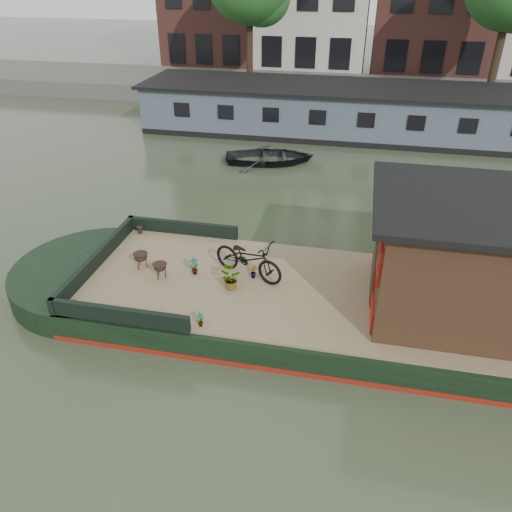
% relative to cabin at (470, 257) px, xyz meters
% --- Properties ---
extents(ground, '(120.00, 120.00, 0.00)m').
position_rel_cabin_xyz_m(ground, '(-2.19, 0.00, -1.88)').
color(ground, '#2A3522').
rests_on(ground, ground).
extents(houseboat_hull, '(14.01, 4.02, 0.60)m').
position_rel_cabin_xyz_m(houseboat_hull, '(-3.52, 0.00, -1.60)').
color(houseboat_hull, black).
rests_on(houseboat_hull, ground).
extents(houseboat_deck, '(11.80, 3.80, 0.05)m').
position_rel_cabin_xyz_m(houseboat_deck, '(-2.19, 0.00, -1.25)').
color(houseboat_deck, '#907F59').
rests_on(houseboat_deck, houseboat_hull).
extents(bow_bulwark, '(3.00, 4.00, 0.35)m').
position_rel_cabin_xyz_m(bow_bulwark, '(-7.25, 0.00, -1.05)').
color(bow_bulwark, black).
rests_on(bow_bulwark, houseboat_deck).
extents(cabin, '(4.00, 3.50, 2.42)m').
position_rel_cabin_xyz_m(cabin, '(0.00, 0.00, 0.00)').
color(cabin, '#301B13').
rests_on(cabin, houseboat_deck).
extents(bicycle, '(1.88, 1.25, 0.93)m').
position_rel_cabin_xyz_m(bicycle, '(-4.52, 0.28, -0.76)').
color(bicycle, black).
rests_on(bicycle, houseboat_deck).
extents(potted_plant_a, '(0.27, 0.25, 0.43)m').
position_rel_cabin_xyz_m(potted_plant_a, '(-5.76, 0.09, -1.01)').
color(potted_plant_a, '#9E322D').
rests_on(potted_plant_a, houseboat_deck).
extents(potted_plant_b, '(0.17, 0.19, 0.28)m').
position_rel_cabin_xyz_m(potted_plant_b, '(-4.40, 0.24, -1.09)').
color(potted_plant_b, brown).
rests_on(potted_plant_b, houseboat_deck).
extents(potted_plant_c, '(0.48, 0.42, 0.50)m').
position_rel_cabin_xyz_m(potted_plant_c, '(-4.81, -0.32, -0.98)').
color(potted_plant_c, '#B44434').
rests_on(potted_plant_c, houseboat_deck).
extents(potted_plant_e, '(0.20, 0.20, 0.32)m').
position_rel_cabin_xyz_m(potted_plant_e, '(-5.05, -1.70, -1.07)').
color(potted_plant_e, '#A93731').
rests_on(potted_plant_e, houseboat_deck).
extents(brazier_front, '(0.37, 0.37, 0.37)m').
position_rel_cabin_xyz_m(brazier_front, '(-6.45, -0.21, -1.04)').
color(brazier_front, black).
rests_on(brazier_front, houseboat_deck).
extents(brazier_rear, '(0.40, 0.40, 0.39)m').
position_rel_cabin_xyz_m(brazier_rear, '(-7.05, 0.10, -1.03)').
color(brazier_rear, black).
rests_on(brazier_rear, houseboat_deck).
extents(bollard_port, '(0.17, 0.17, 0.19)m').
position_rel_cabin_xyz_m(bollard_port, '(-7.79, 1.70, -1.13)').
color(bollard_port, black).
rests_on(bollard_port, houseboat_deck).
extents(bollard_stbd, '(0.15, 0.15, 0.18)m').
position_rel_cabin_xyz_m(bollard_stbd, '(-7.79, -1.70, -1.14)').
color(bollard_stbd, black).
rests_on(bollard_stbd, houseboat_deck).
extents(dinghy, '(3.92, 3.18, 0.72)m').
position_rel_cabin_xyz_m(dinghy, '(-5.74, 9.49, -1.52)').
color(dinghy, black).
rests_on(dinghy, ground).
extents(far_houseboat, '(20.40, 4.40, 2.11)m').
position_rel_cabin_xyz_m(far_houseboat, '(-2.19, 14.00, -0.91)').
color(far_houseboat, '#4B5864').
rests_on(far_houseboat, ground).
extents(quay, '(60.00, 6.00, 0.90)m').
position_rel_cabin_xyz_m(quay, '(-2.19, 20.50, -1.43)').
color(quay, '#47443F').
rests_on(quay, ground).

